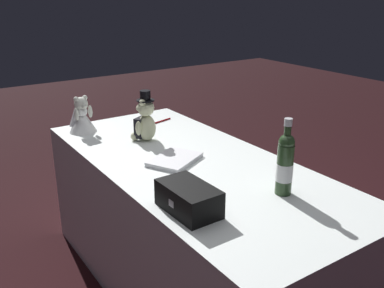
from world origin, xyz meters
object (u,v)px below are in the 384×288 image
(teddy_bear_bride, at_px, (81,116))
(champagne_bottle, at_px, (285,163))
(teddy_bear_groom, at_px, (145,121))
(signing_pen, at_px, (163,120))
(guestbook, at_px, (175,160))
(gift_case_black, at_px, (189,198))

(teddy_bear_bride, xyz_separation_m, champagne_bottle, (1.32, 0.41, 0.05))
(teddy_bear_bride, bearing_deg, teddy_bear_groom, 33.72)
(signing_pen, relative_size, guestbook, 0.56)
(teddy_bear_groom, bearing_deg, champagne_bottle, 9.77)
(teddy_bear_groom, xyz_separation_m, guestbook, (0.38, -0.03, -0.11))
(champagne_bottle, bearing_deg, signing_pen, 174.73)
(signing_pen, xyz_separation_m, guestbook, (0.64, -0.31, 0.01))
(teddy_bear_groom, height_order, guestbook, teddy_bear_groom)
(signing_pen, distance_m, guestbook, 0.71)
(champagne_bottle, relative_size, guestbook, 1.28)
(teddy_bear_bride, relative_size, gift_case_black, 0.84)
(teddy_bear_groom, xyz_separation_m, teddy_bear_bride, (-0.37, -0.25, -0.02))
(teddy_bear_bride, bearing_deg, signing_pen, 78.69)
(champagne_bottle, relative_size, gift_case_black, 1.26)
(teddy_bear_groom, distance_m, guestbook, 0.39)
(gift_case_black, distance_m, guestbook, 0.53)
(champagne_bottle, distance_m, guestbook, 0.62)
(teddy_bear_groom, distance_m, signing_pen, 0.40)
(signing_pen, height_order, guestbook, guestbook)
(teddy_bear_bride, bearing_deg, guestbook, 15.85)
(teddy_bear_groom, distance_m, gift_case_black, 0.89)
(guestbook, bearing_deg, signing_pen, 126.74)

